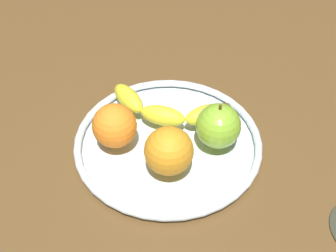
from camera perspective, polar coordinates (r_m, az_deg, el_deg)
name	(u,v)px	position (r cm, az deg, el deg)	size (l,w,h in cm)	color
ground_plane	(168,155)	(81.90, 0.00, -3.35)	(140.37, 140.37, 4.00)	brown
fruit_bowl	(168,143)	(79.74, 0.00, -1.96)	(30.02, 30.02, 1.80)	silver
banana	(168,109)	(81.65, 0.02, 1.92)	(21.23, 9.31, 3.20)	yellow
apple	(218,126)	(76.61, 5.79, 0.02)	(7.04, 7.04, 7.84)	#85BE30
orange_front_left	(115,126)	(76.73, -6.14, 0.03)	(6.96, 6.96, 6.96)	orange
orange_front_right	(169,151)	(72.48, 0.09, -2.87)	(7.34, 7.34, 7.34)	orange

